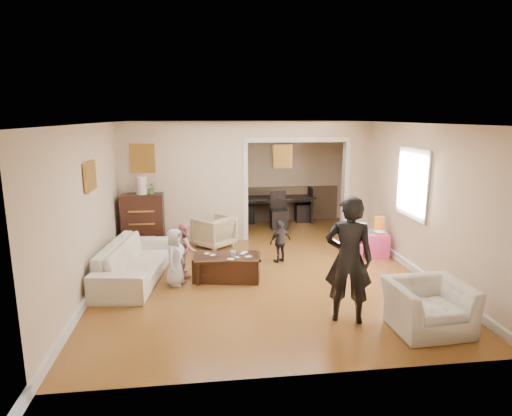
{
  "coord_description": "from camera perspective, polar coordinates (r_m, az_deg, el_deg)",
  "views": [
    {
      "loc": [
        -0.98,
        -7.57,
        2.72
      ],
      "look_at": [
        0.0,
        0.2,
        1.05
      ],
      "focal_mm": 30.39,
      "sensor_mm": 36.0,
      "label": 1
    }
  ],
  "objects": [
    {
      "name": "cyan_cup",
      "position": [
        8.77,
        14.89,
        -3.0
      ],
      "size": [
        0.08,
        0.08,
        0.08
      ],
      "primitive_type": "cylinder",
      "color": "#22A8AD",
      "rests_on": "play_table"
    },
    {
      "name": "partition_right",
      "position": [
        10.09,
        12.95,
        3.64
      ],
      "size": [
        0.55,
        0.18,
        2.6
      ],
      "primitive_type": "cube",
      "color": "beige",
      "rests_on": "ground"
    },
    {
      "name": "partition_header",
      "position": [
        9.6,
        5.41,
        10.23
      ],
      "size": [
        2.22,
        0.18,
        0.35
      ],
      "primitive_type": "cube",
      "color": "beige",
      "rests_on": "partition_right"
    },
    {
      "name": "sofa",
      "position": [
        7.63,
        -15.66,
        -6.77
      ],
      "size": [
        1.14,
        2.29,
        0.64
      ],
      "primitive_type": "imported",
      "rotation": [
        0.0,
        0.0,
        1.44
      ],
      "color": "silver",
      "rests_on": "ground"
    },
    {
      "name": "play_table",
      "position": [
        8.93,
        15.27,
        -4.58
      ],
      "size": [
        0.51,
        0.51,
        0.47
      ],
      "primitive_type": "cube",
      "rotation": [
        0.0,
        0.0,
        -0.05
      ],
      "color": "#D8387E",
      "rests_on": "ground"
    },
    {
      "name": "framed_art_partition",
      "position": [
        9.39,
        -14.71,
        6.33
      ],
      "size": [
        0.45,
        0.03,
        0.55
      ],
      "primitive_type": "cube",
      "color": "brown",
      "rests_on": "partition_left"
    },
    {
      "name": "child_toddler",
      "position": [
        8.19,
        3.21,
        -4.38
      ],
      "size": [
        0.52,
        0.41,
        0.82
      ],
      "primitive_type": "imported",
      "rotation": [
        0.0,
        0.0,
        -2.63
      ],
      "color": "black",
      "rests_on": "ground"
    },
    {
      "name": "coffee_cup",
      "position": [
        7.3,
        -3.04,
        -6.02
      ],
      "size": [
        0.12,
        0.12,
        0.1
      ],
      "primitive_type": "imported",
      "rotation": [
        0.0,
        0.0,
        -0.19
      ],
      "color": "silver",
      "rests_on": "coffee_table"
    },
    {
      "name": "framed_art_alcove",
      "position": [
        11.25,
        3.52,
        6.82
      ],
      "size": [
        0.45,
        0.03,
        0.55
      ],
      "primitive_type": "cube",
      "color": "brown"
    },
    {
      "name": "floor",
      "position": [
        8.1,
        0.18,
        -7.57
      ],
      "size": [
        7.0,
        7.0,
        0.0
      ],
      "primitive_type": "plane",
      "color": "#965B26",
      "rests_on": "ground"
    },
    {
      "name": "framed_art_sofa_wall",
      "position": [
        7.24,
        -21.0,
        3.93
      ],
      "size": [
        0.03,
        0.55,
        0.4
      ],
      "primitive_type": "cube",
      "color": "brown"
    },
    {
      "name": "table_lamp",
      "position": [
        9.16,
        -14.85,
        2.88
      ],
      "size": [
        0.22,
        0.22,
        0.36
      ],
      "primitive_type": "cylinder",
      "color": "beige",
      "rests_on": "dresser"
    },
    {
      "name": "adult_person",
      "position": [
        5.89,
        12.1,
        -6.64
      ],
      "size": [
        0.73,
        0.59,
        1.73
      ],
      "primitive_type": "imported",
      "rotation": [
        0.0,
        0.0,
        2.82
      ],
      "color": "black",
      "rests_on": "ground"
    },
    {
      "name": "dresser",
      "position": [
        9.31,
        -14.6,
        -1.7
      ],
      "size": [
        0.83,
        0.47,
        1.15
      ],
      "primitive_type": "cube",
      "color": "black",
      "rests_on": "ground"
    },
    {
      "name": "window_pane",
      "position": [
        8.16,
        19.98,
        3.06
      ],
      "size": [
        0.03,
        0.95,
        1.1
      ],
      "primitive_type": "cube",
      "color": "white",
      "rests_on": "ground"
    },
    {
      "name": "armchair_front",
      "position": [
        6.14,
        21.72,
        -11.94
      ],
      "size": [
        1.01,
        0.9,
        0.63
      ],
      "primitive_type": "imported",
      "rotation": [
        0.0,
        0.0,
        0.05
      ],
      "color": "silver",
      "rests_on": "ground"
    },
    {
      "name": "coffee_table",
      "position": [
        7.42,
        -3.82,
        -7.8
      ],
      "size": [
        1.18,
        0.74,
        0.41
      ],
      "primitive_type": "cube",
      "rotation": [
        0.0,
        0.0,
        -0.19
      ],
      "color": "#3C1E13",
      "rests_on": "ground"
    },
    {
      "name": "toy_block",
      "position": [
        8.92,
        14.36,
        -2.82
      ],
      "size": [
        0.09,
        0.08,
        0.05
      ],
      "primitive_type": "cube",
      "rotation": [
        0.0,
        0.0,
        0.29
      ],
      "color": "red",
      "rests_on": "play_table"
    },
    {
      "name": "armchair_back",
      "position": [
        9.19,
        -5.57,
        -3.12
      ],
      "size": [
        1.0,
        1.0,
        0.65
      ],
      "primitive_type": "imported",
      "rotation": [
        0.0,
        0.0,
        3.89
      ],
      "color": "#C7B38A",
      "rests_on": "ground"
    },
    {
      "name": "play_bowl",
      "position": [
        8.77,
        15.96,
        -3.16
      ],
      "size": [
        0.23,
        0.23,
        0.05
      ],
      "primitive_type": "imported",
      "rotation": [
        0.0,
        0.0,
        -0.05
      ],
      "color": "silver",
      "rests_on": "play_table"
    },
    {
      "name": "child_kneel_b",
      "position": [
        7.62,
        -9.27,
        -5.32
      ],
      "size": [
        0.42,
        0.51,
        0.94
      ],
      "primitive_type": "imported",
      "rotation": [
        0.0,
        0.0,
        1.73
      ],
      "color": "#CB7F86",
      "rests_on": "ground"
    },
    {
      "name": "potted_plant",
      "position": [
        9.14,
        -13.59,
        2.65
      ],
      "size": [
        0.24,
        0.21,
        0.27
      ],
      "primitive_type": "imported",
      "color": "#496F31",
      "rests_on": "dresser"
    },
    {
      "name": "partition_left",
      "position": [
        9.49,
        -9.51,
        3.27
      ],
      "size": [
        2.75,
        0.18,
        2.6
      ],
      "primitive_type": "cube",
      "color": "beige",
      "rests_on": "ground"
    },
    {
      "name": "cereal_box",
      "position": [
        8.96,
        15.87,
        -2.02
      ],
      "size": [
        0.2,
        0.08,
        0.3
      ],
      "primitive_type": "cube",
      "rotation": [
        0.0,
        0.0,
        -0.05
      ],
      "color": "yellow",
      "rests_on": "play_table"
    },
    {
      "name": "child_kneel_a",
      "position": [
        7.2,
        -10.59,
        -6.37
      ],
      "size": [
        0.45,
        0.54,
        0.95
      ],
      "primitive_type": "imported",
      "rotation": [
        0.0,
        0.0,
        1.21
      ],
      "color": "silver",
      "rests_on": "ground"
    },
    {
      "name": "dining_table",
      "position": [
        11.28,
        2.49,
        -0.14
      ],
      "size": [
        2.02,
        1.22,
        0.69
      ],
      "primitive_type": "imported",
      "rotation": [
        0.0,
        0.0,
        0.07
      ],
      "color": "black",
      "rests_on": "ground"
    },
    {
      "name": "craft_papers",
      "position": [
        7.36,
        -3.18,
        -6.24
      ],
      "size": [
        0.79,
        0.46,
        0.0
      ],
      "color": "white",
      "rests_on": "coffee_table"
    }
  ]
}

